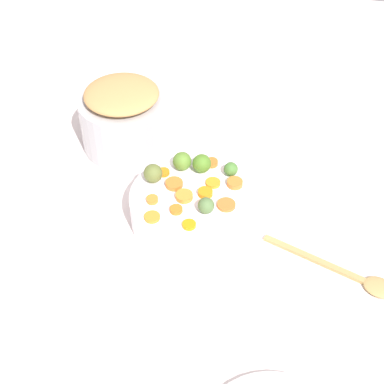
% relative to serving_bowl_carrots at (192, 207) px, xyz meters
% --- Properties ---
extents(tabletop, '(2.40, 2.40, 0.02)m').
position_rel_serving_bowl_carrots_xyz_m(tabletop, '(-0.02, 0.01, -0.05)').
color(tabletop, silver).
rests_on(tabletop, ground).
extents(serving_bowl_carrots, '(0.27, 0.27, 0.07)m').
position_rel_serving_bowl_carrots_xyz_m(serving_bowl_carrots, '(0.00, 0.00, 0.00)').
color(serving_bowl_carrots, white).
rests_on(serving_bowl_carrots, tabletop).
extents(metal_pot, '(0.21, 0.21, 0.13)m').
position_rel_serving_bowl_carrots_xyz_m(metal_pot, '(0.22, 0.22, 0.03)').
color(metal_pot, '#B1B2B7').
rests_on(metal_pot, tabletop).
extents(stuffing_mound, '(0.18, 0.18, 0.04)m').
position_rel_serving_bowl_carrots_xyz_m(stuffing_mound, '(0.22, 0.22, 0.12)').
color(stuffing_mound, tan).
rests_on(stuffing_mound, metal_pot).
extents(carrot_slice_0, '(0.03, 0.03, 0.01)m').
position_rel_serving_bowl_carrots_xyz_m(carrot_slice_0, '(-0.09, -0.01, 0.04)').
color(carrot_slice_0, orange).
rests_on(carrot_slice_0, serving_bowl_carrots).
extents(carrot_slice_1, '(0.04, 0.04, 0.01)m').
position_rel_serving_bowl_carrots_xyz_m(carrot_slice_1, '(0.06, 0.08, 0.04)').
color(carrot_slice_1, orange).
rests_on(carrot_slice_1, serving_bowl_carrots).
extents(carrot_slice_2, '(0.04, 0.04, 0.01)m').
position_rel_serving_bowl_carrots_xyz_m(carrot_slice_2, '(-0.08, 0.07, 0.04)').
color(carrot_slice_2, orange).
rests_on(carrot_slice_2, serving_bowl_carrots).
extents(carrot_slice_3, '(0.04, 0.04, 0.01)m').
position_rel_serving_bowl_carrots_xyz_m(carrot_slice_3, '(0.11, -0.02, 0.04)').
color(carrot_slice_3, orange).
rests_on(carrot_slice_3, serving_bowl_carrots).
extents(carrot_slice_4, '(0.05, 0.05, 0.01)m').
position_rel_serving_bowl_carrots_xyz_m(carrot_slice_4, '(-0.02, -0.08, 0.04)').
color(carrot_slice_4, orange).
rests_on(carrot_slice_4, serving_bowl_carrots).
extents(carrot_slice_5, '(0.05, 0.05, 0.01)m').
position_rel_serving_bowl_carrots_xyz_m(carrot_slice_5, '(0.05, -0.08, 0.04)').
color(carrot_slice_5, orange).
rests_on(carrot_slice_5, serving_bowl_carrots).
extents(carrot_slice_6, '(0.03, 0.03, 0.01)m').
position_rel_serving_bowl_carrots_xyz_m(carrot_slice_6, '(-0.03, 0.08, 0.04)').
color(carrot_slice_6, orange).
rests_on(carrot_slice_6, serving_bowl_carrots).
extents(carrot_slice_7, '(0.05, 0.05, 0.01)m').
position_rel_serving_bowl_carrots_xyz_m(carrot_slice_7, '(-0.01, 0.01, 0.04)').
color(carrot_slice_7, orange).
rests_on(carrot_slice_7, serving_bowl_carrots).
extents(carrot_slice_8, '(0.03, 0.03, 0.01)m').
position_rel_serving_bowl_carrots_xyz_m(carrot_slice_8, '(-0.05, 0.02, 0.04)').
color(carrot_slice_8, orange).
rests_on(carrot_slice_8, serving_bowl_carrots).
extents(carrot_slice_9, '(0.05, 0.05, 0.01)m').
position_rel_serving_bowl_carrots_xyz_m(carrot_slice_9, '(0.02, 0.04, 0.04)').
color(carrot_slice_9, orange).
rests_on(carrot_slice_9, serving_bowl_carrots).
extents(carrot_slice_10, '(0.04, 0.04, 0.01)m').
position_rel_serving_bowl_carrots_xyz_m(carrot_slice_10, '(0.04, -0.04, 0.04)').
color(carrot_slice_10, orange).
rests_on(carrot_slice_10, serving_bowl_carrots).
extents(carrot_slice_11, '(0.03, 0.03, 0.01)m').
position_rel_serving_bowl_carrots_xyz_m(carrot_slice_11, '(0.01, -0.03, 0.04)').
color(carrot_slice_11, orange).
rests_on(carrot_slice_11, serving_bowl_carrots).
extents(brussels_sprout_0, '(0.03, 0.03, 0.03)m').
position_rel_serving_bowl_carrots_xyz_m(brussels_sprout_0, '(0.08, -0.07, 0.05)').
color(brussels_sprout_0, '#487932').
rests_on(brussels_sprout_0, serving_bowl_carrots).
extents(brussels_sprout_1, '(0.03, 0.03, 0.03)m').
position_rel_serving_bowl_carrots_xyz_m(brussels_sprout_1, '(-0.04, -0.04, 0.05)').
color(brussels_sprout_1, '#52713E').
rests_on(brussels_sprout_1, serving_bowl_carrots).
extents(brussels_sprout_2, '(0.04, 0.04, 0.04)m').
position_rel_serving_bowl_carrots_xyz_m(brussels_sprout_2, '(0.08, -0.01, 0.06)').
color(brussels_sprout_2, '#4D7B25').
rests_on(brussels_sprout_2, serving_bowl_carrots).
extents(brussels_sprout_3, '(0.04, 0.04, 0.04)m').
position_rel_serving_bowl_carrots_xyz_m(brussels_sprout_3, '(0.08, 0.04, 0.06)').
color(brussels_sprout_3, '#57802C').
rests_on(brussels_sprout_3, serving_bowl_carrots).
extents(brussels_sprout_4, '(0.04, 0.04, 0.04)m').
position_rel_serving_bowl_carrots_xyz_m(brussels_sprout_4, '(0.03, 0.09, 0.06)').
color(brussels_sprout_4, '#5F6B32').
rests_on(brussels_sprout_4, serving_bowl_carrots).
extents(wooden_spoon, '(0.13, 0.28, 0.01)m').
position_rel_serving_bowl_carrots_xyz_m(wooden_spoon, '(-0.10, -0.35, -0.03)').
color(wooden_spoon, tan).
rests_on(wooden_spoon, tabletop).
extents(dish_towel, '(0.15, 0.13, 0.01)m').
position_rel_serving_bowl_carrots_xyz_m(dish_towel, '(0.38, -0.00, -0.03)').
color(dish_towel, silver).
rests_on(dish_towel, tabletop).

